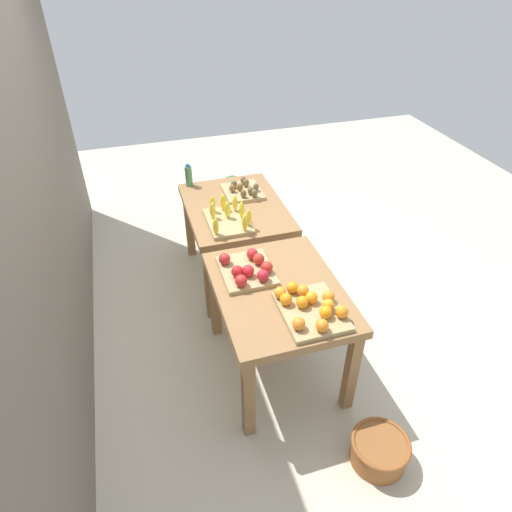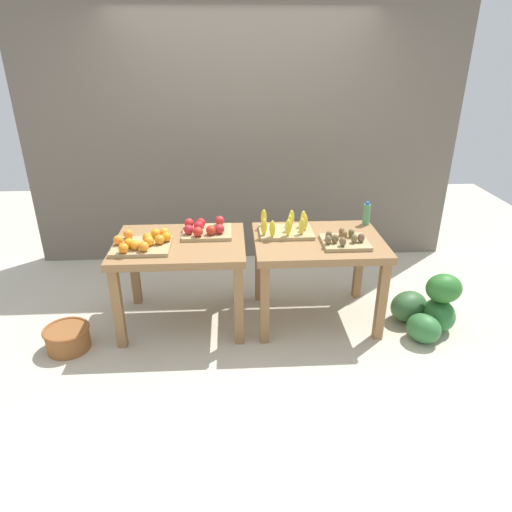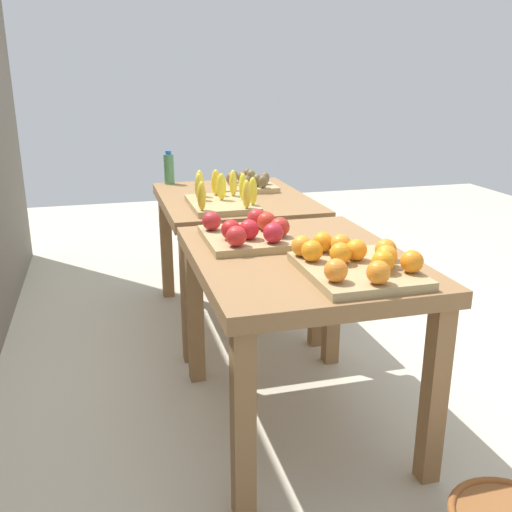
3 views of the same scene
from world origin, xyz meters
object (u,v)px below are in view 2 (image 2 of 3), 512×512
object	(u,v)px
display_table_right	(318,251)
watermelon_pile	(428,309)
banana_crate	(286,229)
apple_bin	(205,229)
water_bottle	(366,214)
wicker_basket	(68,338)
kiwi_bin	(344,240)
display_table_left	(180,254)
orange_bin	(143,243)

from	to	relation	value
display_table_right	watermelon_pile	xyz separation A→B (m)	(0.90, -0.22, -0.45)
banana_crate	apple_bin	bearing A→B (deg)	177.17
water_bottle	wicker_basket	world-z (taller)	water_bottle
apple_bin	water_bottle	xyz separation A→B (m)	(1.39, 0.15, 0.05)
banana_crate	wicker_basket	xyz separation A→B (m)	(-1.74, -0.47, -0.69)
water_bottle	watermelon_pile	world-z (taller)	water_bottle
display_table_right	watermelon_pile	size ratio (longest dim) A/B	1.53
wicker_basket	kiwi_bin	bearing A→B (deg)	5.99
watermelon_pile	wicker_basket	bearing A→B (deg)	-177.50
display_table_left	apple_bin	world-z (taller)	apple_bin
kiwi_bin	banana_crate	bearing A→B (deg)	151.11
orange_bin	water_bottle	size ratio (longest dim) A/B	2.24
apple_bin	orange_bin	bearing A→B (deg)	-151.22
kiwi_bin	wicker_basket	bearing A→B (deg)	-174.01
orange_bin	watermelon_pile	distance (m)	2.37
kiwi_bin	watermelon_pile	world-z (taller)	kiwi_bin
display_table_left	kiwi_bin	bearing A→B (deg)	-5.35
orange_bin	water_bottle	xyz separation A→B (m)	(1.85, 0.41, 0.05)
display_table_left	display_table_right	size ratio (longest dim) A/B	1.00
display_table_right	kiwi_bin	size ratio (longest dim) A/B	2.89
display_table_right	watermelon_pile	bearing A→B (deg)	-13.91
orange_bin	wicker_basket	size ratio (longest dim) A/B	1.30
apple_bin	kiwi_bin	xyz separation A→B (m)	(1.10, -0.27, -0.01)
orange_bin	apple_bin	xyz separation A→B (m)	(0.47, 0.26, -0.00)
display_table_left	wicker_basket	xyz separation A→B (m)	(-0.87, -0.35, -0.53)
wicker_basket	banana_crate	bearing A→B (deg)	14.98
banana_crate	kiwi_bin	bearing A→B (deg)	-28.89
display_table_left	display_table_right	bearing A→B (deg)	0.00
display_table_right	watermelon_pile	distance (m)	1.03
water_bottle	display_table_left	bearing A→B (deg)	-169.31
display_table_left	apple_bin	xyz separation A→B (m)	(0.20, 0.15, 0.15)
kiwi_bin	watermelon_pile	distance (m)	0.94
wicker_basket	display_table_right	bearing A→B (deg)	9.95
water_bottle	wicker_basket	bearing A→B (deg)	-165.22
banana_crate	wicker_basket	size ratio (longest dim) A/B	1.25
display_table_left	water_bottle	distance (m)	1.63
kiwi_bin	water_bottle	distance (m)	0.51
display_table_right	orange_bin	xyz separation A→B (m)	(-1.39, -0.11, 0.15)
water_bottle	wicker_basket	size ratio (longest dim) A/B	0.58
orange_bin	water_bottle	world-z (taller)	water_bottle
orange_bin	apple_bin	distance (m)	0.53
display_table_right	orange_bin	distance (m)	1.40
kiwi_bin	display_table_right	bearing A→B (deg)	145.99
display_table_left	kiwi_bin	size ratio (longest dim) A/B	2.89
orange_bin	water_bottle	distance (m)	1.90
kiwi_bin	wicker_basket	size ratio (longest dim) A/B	1.03
display_table_right	watermelon_pile	world-z (taller)	display_table_right
display_table_right	orange_bin	world-z (taller)	orange_bin
display_table_left	watermelon_pile	world-z (taller)	display_table_left
water_bottle	kiwi_bin	bearing A→B (deg)	-124.37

